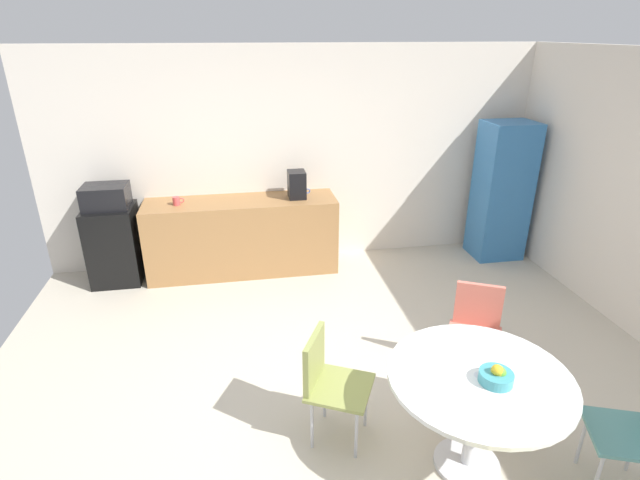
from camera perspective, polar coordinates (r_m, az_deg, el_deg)
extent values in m
plane|color=beige|center=(4.01, 3.23, -19.69)|extent=(6.00, 6.00, 0.00)
cube|color=silver|center=(6.06, -2.94, 9.60)|extent=(6.00, 0.10, 2.60)
cube|color=#9E7042|center=(5.95, -8.99, 0.45)|extent=(2.23, 0.60, 0.90)
cube|color=black|center=(6.12, -22.82, -0.50)|extent=(0.54, 0.54, 0.90)
cube|color=black|center=(5.93, -23.68, 4.65)|extent=(0.48, 0.38, 0.26)
cube|color=#3372B2|center=(6.58, 20.40, 5.32)|extent=(0.60, 0.50, 1.73)
cylinder|color=silver|center=(3.80, 16.68, -23.60)|extent=(0.44, 0.44, 0.03)
cylinder|color=silver|center=(3.54, 17.41, -19.39)|extent=(0.08, 0.08, 0.72)
cylinder|color=white|center=(3.32, 18.14, -14.97)|extent=(1.15, 1.15, 0.03)
cylinder|color=silver|center=(4.24, 19.42, -14.73)|extent=(0.02, 0.02, 0.42)
cylinder|color=silver|center=(4.22, 15.04, -14.30)|extent=(0.02, 0.02, 0.42)
cylinder|color=silver|center=(4.49, 19.33, -12.32)|extent=(0.02, 0.02, 0.42)
cylinder|color=silver|center=(4.47, 15.24, -11.90)|extent=(0.02, 0.02, 0.42)
cube|color=#DB7260|center=(4.23, 17.63, -10.82)|extent=(0.56, 0.56, 0.03)
cube|color=#DB7260|center=(4.28, 17.97, -7.18)|extent=(0.36, 0.21, 0.38)
cylinder|color=silver|center=(3.80, 5.37, -18.33)|extent=(0.02, 0.02, 0.42)
cylinder|color=silver|center=(3.57, 4.25, -21.57)|extent=(0.02, 0.02, 0.42)
cylinder|color=silver|center=(3.85, 0.56, -17.50)|extent=(0.02, 0.02, 0.42)
cylinder|color=silver|center=(3.63, -0.93, -20.61)|extent=(0.02, 0.02, 0.42)
cube|color=#8C934C|center=(3.56, 2.37, -16.81)|extent=(0.56, 0.56, 0.03)
cube|color=#8C934C|center=(3.47, -0.69, -13.68)|extent=(0.21, 0.36, 0.38)
cylinder|color=silver|center=(3.73, 29.58, -22.96)|extent=(0.02, 0.02, 0.42)
cylinder|color=silver|center=(3.94, 28.20, -19.75)|extent=(0.02, 0.02, 0.42)
cylinder|color=silver|center=(4.05, 32.68, -19.54)|extent=(0.02, 0.02, 0.42)
cube|color=teal|center=(3.75, 31.95, -18.65)|extent=(0.54, 0.54, 0.03)
cylinder|color=teal|center=(3.27, 19.81, -14.82)|extent=(0.21, 0.21, 0.07)
sphere|color=yellow|center=(3.25, 19.88, -14.17)|extent=(0.07, 0.07, 0.07)
sphere|color=orange|center=(3.26, 20.12, -14.16)|extent=(0.07, 0.07, 0.07)
sphere|color=yellow|center=(3.25, 20.16, -14.28)|extent=(0.07, 0.07, 0.07)
sphere|color=#66B233|center=(3.25, 20.27, -14.27)|extent=(0.07, 0.07, 0.07)
sphere|color=yellow|center=(3.23, 19.94, -14.06)|extent=(0.07, 0.07, 0.07)
cylinder|color=#D84C4C|center=(5.79, -16.40, 4.38)|extent=(0.08, 0.08, 0.09)
torus|color=#D84C4C|center=(5.78, -15.84, 4.47)|extent=(0.06, 0.01, 0.06)
cylinder|color=#3F66BF|center=(5.89, -2.00, 5.65)|extent=(0.08, 0.08, 0.09)
torus|color=#3F66BF|center=(5.90, -1.44, 5.72)|extent=(0.06, 0.01, 0.06)
cube|color=black|center=(5.79, -2.73, 6.47)|extent=(0.20, 0.24, 0.32)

